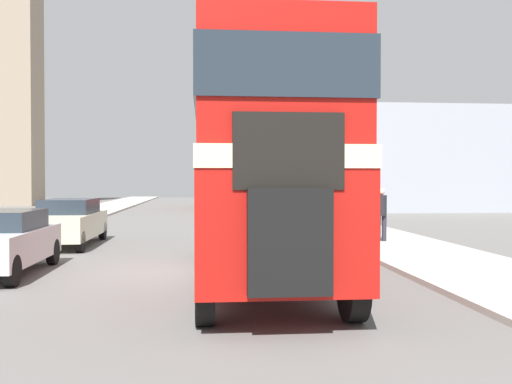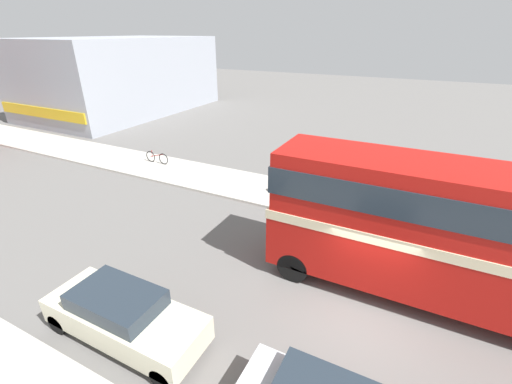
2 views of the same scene
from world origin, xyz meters
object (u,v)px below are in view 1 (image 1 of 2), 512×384
object	(u,v)px
pedestrian_walking	(381,211)
bicycle_on_pavement	(338,214)
double_decker_bus	(256,154)
car_parked_mid	(69,221)
bus_distant	(222,175)

from	to	relation	value
pedestrian_walking	bicycle_on_pavement	xyz separation A→B (m)	(0.76, 9.27, -0.62)
double_decker_bus	bicycle_on_pavement	distance (m)	16.57
double_decker_bus	pedestrian_walking	xyz separation A→B (m)	(4.72, 6.21, -1.56)
pedestrian_walking	car_parked_mid	bearing A→B (deg)	175.88
bus_distant	bicycle_on_pavement	xyz separation A→B (m)	(5.11, -16.20, -2.10)
bicycle_on_pavement	car_parked_mid	bearing A→B (deg)	-142.03
double_decker_bus	bus_distant	world-z (taller)	double_decker_bus
car_parked_mid	pedestrian_walking	xyz separation A→B (m)	(10.18, -0.73, 0.32)
bus_distant	car_parked_mid	bearing A→B (deg)	-103.25
car_parked_mid	bicycle_on_pavement	bearing A→B (deg)	37.97
double_decker_bus	car_parked_mid	size ratio (longest dim) A/B	2.04
car_parked_mid	bicycle_on_pavement	distance (m)	13.88
double_decker_bus	pedestrian_walking	distance (m)	7.95
bus_distant	pedestrian_walking	xyz separation A→B (m)	(4.35, -25.47, -1.48)
car_parked_mid	bus_distant	bearing A→B (deg)	76.75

